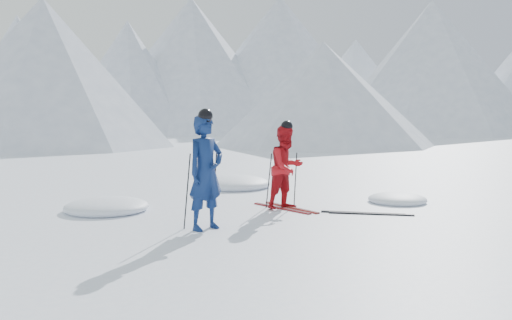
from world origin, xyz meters
name	(u,v)px	position (x,y,z in m)	size (l,w,h in m)	color
ground	(327,212)	(0.00, 0.00, 0.00)	(160.00, 160.00, 0.00)	white
mountain_range	(162,57)	(5.71, 35.31, 6.72)	(106.15, 62.94, 15.53)	#B2BCD1
skier_blue	(206,172)	(-2.85, -0.56, 1.02)	(0.74, 0.49, 2.03)	navy
skier_red	(287,167)	(-0.59, 0.70, 0.90)	(0.87, 0.68, 1.79)	#B20E15
pole_blue_left	(187,191)	(-3.15, -0.41, 0.68)	(0.02, 0.02, 1.36)	black
pole_blue_right	(214,189)	(-2.60, -0.31, 0.68)	(0.02, 0.02, 1.36)	black
pole_red_left	(269,181)	(-0.89, 0.95, 0.60)	(0.02, 0.02, 1.19)	black
pole_red_right	(295,180)	(-0.29, 0.85, 0.60)	(0.02, 0.02, 1.19)	black
ski_worn_left	(281,208)	(-0.71, 0.70, 0.01)	(0.09, 1.70, 0.03)	black
ski_worn_right	(291,207)	(-0.47, 0.70, 0.01)	(0.09, 1.70, 0.03)	black
ski_loose_a	(363,213)	(0.57, -0.47, 0.01)	(0.09, 1.70, 0.03)	black
ski_loose_b	(371,214)	(0.67, -0.62, 0.01)	(0.09, 1.70, 0.03)	black
snow_lumps	(220,196)	(-1.28, 2.94, 0.00)	(7.87, 5.58, 0.45)	white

